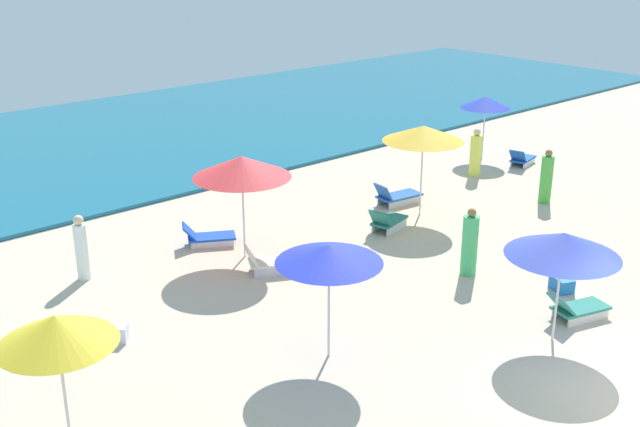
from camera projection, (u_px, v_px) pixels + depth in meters
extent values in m
plane|color=beige|center=(635.00, 389.00, 14.46)|extent=(60.00, 60.00, 0.00)
cube|color=#1A6480|center=(88.00, 145.00, 30.31)|extent=(60.00, 15.06, 0.12)
cylinder|color=silver|center=(244.00, 217.00, 19.92)|extent=(0.05, 0.05, 2.15)
cone|color=#E5383B|center=(242.00, 167.00, 19.45)|extent=(2.48, 2.48, 0.54)
cube|color=silver|center=(213.00, 245.00, 20.77)|extent=(1.00, 0.60, 0.19)
cube|color=silver|center=(211.00, 237.00, 21.25)|extent=(1.00, 0.60, 0.19)
cube|color=blue|center=(212.00, 237.00, 20.97)|extent=(1.39, 1.16, 0.06)
cube|color=blue|center=(189.00, 232.00, 20.80)|extent=(0.60, 0.68, 0.41)
cube|color=silver|center=(279.00, 271.00, 19.11)|extent=(1.10, 0.61, 0.25)
cube|color=silver|center=(275.00, 262.00, 19.63)|extent=(1.10, 0.61, 0.25)
cube|color=#ECE5CB|center=(277.00, 261.00, 19.31)|extent=(1.51, 1.23, 0.06)
cube|color=#ECE5CB|center=(251.00, 256.00, 19.11)|extent=(0.54, 0.69, 0.42)
cylinder|color=silver|center=(421.00, 178.00, 22.85)|extent=(0.05, 0.05, 2.24)
cone|color=gold|center=(423.00, 133.00, 22.39)|extent=(2.36, 2.36, 0.45)
cube|color=silver|center=(405.00, 203.00, 23.86)|extent=(1.24, 0.20, 0.23)
cube|color=silver|center=(394.00, 198.00, 24.30)|extent=(1.24, 0.20, 0.23)
cube|color=#2255A4|center=(399.00, 196.00, 24.03)|extent=(1.46, 0.83, 0.06)
cube|color=#2255A4|center=(383.00, 192.00, 23.62)|extent=(0.37, 0.65, 0.49)
cube|color=silver|center=(397.00, 227.00, 21.90)|extent=(1.05, 0.30, 0.24)
cube|color=silver|center=(382.00, 224.00, 22.16)|extent=(1.05, 0.30, 0.24)
cube|color=#26786B|center=(389.00, 220.00, 21.98)|extent=(1.29, 0.84, 0.06)
cube|color=#26786B|center=(380.00, 218.00, 21.48)|extent=(0.45, 0.60, 0.49)
cylinder|color=silver|center=(483.00, 133.00, 28.60)|extent=(0.05, 0.05, 1.86)
cone|color=#1E32B6|center=(486.00, 102.00, 28.21)|extent=(1.81, 1.81, 0.41)
cube|color=silver|center=(529.00, 163.00, 27.92)|extent=(1.01, 0.27, 0.19)
cube|color=silver|center=(516.00, 161.00, 28.18)|extent=(1.01, 0.27, 0.19)
cube|color=#1C53B2|center=(523.00, 159.00, 28.01)|extent=(1.24, 0.81, 0.06)
cube|color=#1C53B2|center=(518.00, 156.00, 27.54)|extent=(0.50, 0.61, 0.47)
cylinder|color=silver|center=(66.00, 407.00, 12.04)|extent=(0.05, 0.05, 2.20)
cone|color=gold|center=(56.00, 329.00, 11.58)|extent=(1.81, 1.81, 0.47)
cylinder|color=silver|center=(329.00, 310.00, 15.26)|extent=(0.05, 0.05, 2.02)
cone|color=#2533CD|center=(329.00, 254.00, 14.85)|extent=(2.09, 2.09, 0.35)
cylinder|color=silver|center=(557.00, 298.00, 15.89)|extent=(0.05, 0.05, 1.89)
cone|color=#3547B6|center=(563.00, 244.00, 15.48)|extent=(2.29, 2.29, 0.49)
cube|color=silver|center=(588.00, 318.00, 16.88)|extent=(1.06, 0.36, 0.20)
cube|color=silver|center=(572.00, 308.00, 17.32)|extent=(1.06, 0.36, 0.20)
cube|color=#2B7D6D|center=(581.00, 308.00, 17.05)|extent=(1.35, 0.94, 0.06)
cube|color=#2B7D6D|center=(561.00, 304.00, 16.77)|extent=(0.56, 0.67, 0.43)
cylinder|color=white|center=(82.00, 252.00, 18.76)|extent=(0.35, 0.35, 1.40)
sphere|color=beige|center=(78.00, 220.00, 18.48)|extent=(0.25, 0.25, 0.25)
cylinder|color=#E1E351|center=(475.00, 156.00, 26.59)|extent=(0.52, 0.52, 1.42)
sphere|color=beige|center=(477.00, 132.00, 26.30)|extent=(0.25, 0.25, 0.25)
cylinder|color=green|center=(546.00, 179.00, 24.00)|extent=(0.52, 0.52, 1.48)
sphere|color=#936741|center=(549.00, 153.00, 23.71)|extent=(0.22, 0.22, 0.22)
cylinder|color=#46B96A|center=(470.00, 246.00, 19.00)|extent=(0.47, 0.47, 1.51)
sphere|color=#986A43|center=(472.00, 213.00, 18.71)|extent=(0.21, 0.21, 0.21)
cube|color=white|center=(113.00, 333.00, 16.10)|extent=(0.67, 0.64, 0.35)
cube|color=#1764B2|center=(562.00, 284.00, 18.33)|extent=(0.54, 0.64, 0.33)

